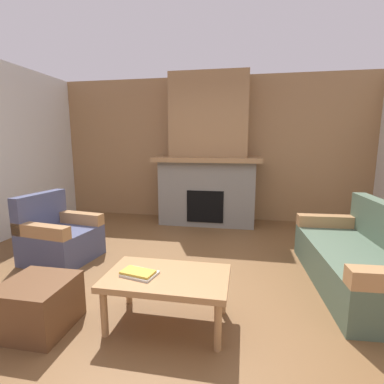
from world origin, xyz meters
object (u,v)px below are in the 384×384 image
object	(u,v)px
fireplace	(208,160)
armchair	(59,237)
coffee_table	(167,281)
ottoman	(38,305)
couch	(363,260)

from	to	relation	value
fireplace	armchair	distance (m)	2.80
coffee_table	ottoman	size ratio (longest dim) A/B	1.92
couch	armchair	world-z (taller)	same
fireplace	coffee_table	world-z (taller)	fireplace
armchair	coffee_table	bearing A→B (deg)	-31.17
ottoman	armchair	bearing A→B (deg)	118.87
fireplace	coffee_table	distance (m)	3.23
armchair	ottoman	xyz separation A→B (m)	(0.71, -1.28, -0.09)
couch	armchair	size ratio (longest dim) A/B	2.14
fireplace	coffee_table	xyz separation A→B (m)	(0.06, -3.13, -0.79)
armchair	ottoman	size ratio (longest dim) A/B	1.66
fireplace	armchair	world-z (taller)	fireplace
ottoman	coffee_table	bearing A→B (deg)	13.54
fireplace	ottoman	distance (m)	3.63
couch	coffee_table	distance (m)	2.07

